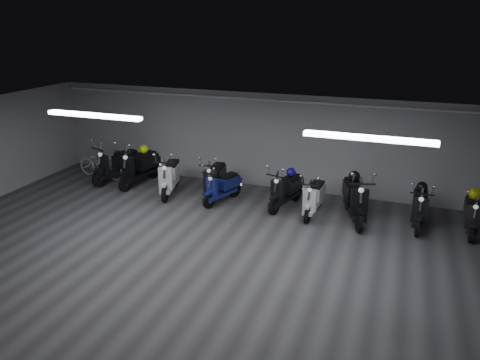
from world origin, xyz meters
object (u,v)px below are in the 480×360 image
(scooter_4, at_px, (222,182))
(bicycle, at_px, (100,161))
(helmet_1, at_px, (144,149))
(helmet_2, at_px, (291,172))
(helmet_3, at_px, (475,194))
(scooter_3, at_px, (215,173))
(helmet_0, at_px, (422,187))
(scooter_2, at_px, (169,171))
(helmet_4, at_px, (354,176))
(scooter_5, at_px, (286,185))
(scooter_7, at_px, (355,192))
(scooter_1, at_px, (139,161))
(scooter_8, at_px, (420,201))
(scooter_0, at_px, (117,159))
(scooter_6, at_px, (314,192))
(scooter_9, at_px, (473,209))

(scooter_4, height_order, bicycle, scooter_4)
(helmet_1, xyz_separation_m, helmet_2, (4.64, -0.27, -0.12))
(scooter_4, xyz_separation_m, helmet_3, (6.23, 0.48, 0.30))
(scooter_3, bearing_deg, helmet_0, -6.02)
(scooter_2, distance_m, helmet_4, 5.12)
(scooter_5, height_order, helmet_1, scooter_5)
(scooter_7, distance_m, helmet_4, 0.42)
(scooter_1, xyz_separation_m, scooter_8, (7.94, -0.28, -0.09))
(scooter_1, bearing_deg, scooter_5, 4.57)
(scooter_1, relative_size, scooter_4, 1.25)
(scooter_0, xyz_separation_m, helmet_1, (0.80, 0.27, 0.32))
(scooter_0, distance_m, helmet_1, 0.91)
(scooter_8, bearing_deg, scooter_0, 179.50)
(scooter_0, xyz_separation_m, scooter_2, (2.01, -0.39, -0.03))
(scooter_8, bearing_deg, helmet_0, 90.00)
(bicycle, xyz_separation_m, helmet_4, (7.81, -0.28, 0.50))
(scooter_5, bearing_deg, helmet_1, -170.63)
(scooter_7, bearing_deg, helmet_3, -7.99)
(scooter_0, height_order, scooter_6, scooter_0)
(scooter_5, xyz_separation_m, helmet_2, (0.07, 0.23, 0.28))
(scooter_1, height_order, scooter_6, scooter_1)
(scooter_3, xyz_separation_m, helmet_1, (-2.46, 0.34, 0.39))
(scooter_5, xyz_separation_m, scooter_6, (0.79, -0.23, -0.03))
(scooter_2, relative_size, scooter_8, 1.07)
(scooter_2, xyz_separation_m, scooter_3, (1.26, 0.32, -0.04))
(scooter_1, relative_size, scooter_9, 1.21)
(scooter_0, xyz_separation_m, scooter_8, (8.71, -0.28, -0.07))
(bicycle, height_order, helmet_4, helmet_4)
(scooter_0, bearing_deg, helmet_3, 21.52)
(scooter_1, distance_m, scooter_2, 1.29)
(scooter_1, bearing_deg, scooter_9, 6.10)
(scooter_6, distance_m, helmet_0, 2.60)
(helmet_1, distance_m, helmet_4, 6.32)
(scooter_1, xyz_separation_m, scooter_9, (9.10, -0.22, -0.13))
(scooter_0, xyz_separation_m, scooter_1, (0.77, -0.00, 0.01))
(helmet_0, relative_size, helmet_4, 0.90)
(scooter_7, height_order, scooter_9, scooter_7)
(scooter_6, xyz_separation_m, bicycle, (-6.87, 0.57, -0.06))
(helmet_0, bearing_deg, scooter_6, -170.31)
(scooter_3, xyz_separation_m, bicycle, (-3.96, 0.17, -0.10))
(scooter_1, distance_m, scooter_3, 2.49)
(scooter_9, distance_m, helmet_2, 4.44)
(scooter_0, xyz_separation_m, scooter_7, (7.19, -0.44, 0.02))
(scooter_2, distance_m, scooter_7, 5.19)
(scooter_5, bearing_deg, scooter_6, -0.55)
(scooter_7, bearing_deg, helmet_2, 148.62)
(helmet_1, bearing_deg, scooter_0, -161.58)
(scooter_5, distance_m, bicycle, 6.09)
(helmet_1, height_order, helmet_2, helmet_1)
(scooter_1, distance_m, helmet_3, 9.11)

